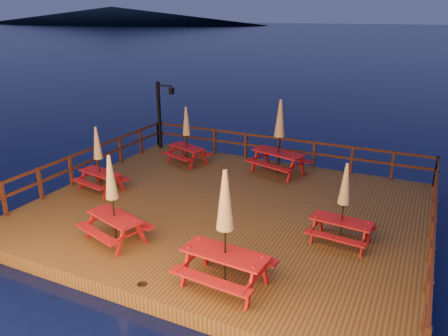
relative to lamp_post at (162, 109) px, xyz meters
The scene contains 12 objects.
ground 7.39m from the lamp_post, 40.16° to the right, with size 500.00×500.00×0.00m, color black.
deck 7.33m from the lamp_post, 40.16° to the right, with size 12.00×10.00×0.40m, color #473017.
deck_piles 7.48m from the lamp_post, 40.16° to the right, with size 11.44×9.44×1.40m.
railing 6.15m from the lamp_post, 27.22° to the right, with size 11.80×9.75×1.10m.
lamp_post is the anchor object (origin of this frame).
headland_left 241.46m from the lamp_post, 129.82° to the left, with size 180.00×84.00×9.00m, color black.
picnic_table_0 2.50m from the lamp_post, 33.39° to the right, with size 2.00×1.83×2.34m.
picnic_table_1 5.26m from the lamp_post, 81.20° to the right, with size 1.81×1.59×2.27m.
picnic_table_2 10.97m from the lamp_post, 49.60° to the right, with size 2.06×1.74×2.79m.
picnic_table_3 10.51m from the lamp_post, 30.24° to the right, with size 1.70×1.44×2.27m.
picnic_table_4 8.57m from the lamp_post, 65.47° to the right, with size 2.04×1.85×2.44m.
picnic_table_5 5.86m from the lamp_post, ahead, with size 2.39×2.16×2.87m.
Camera 1 is at (5.37, -11.43, 6.26)m, focal length 35.00 mm.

